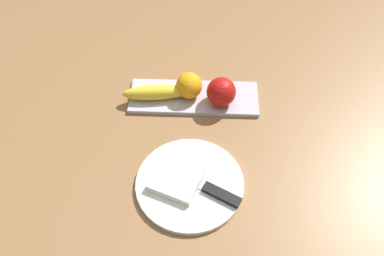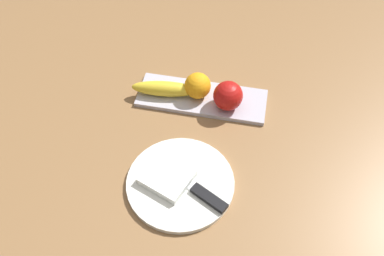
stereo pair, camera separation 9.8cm
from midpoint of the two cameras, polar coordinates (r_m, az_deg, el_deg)
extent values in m
plane|color=olive|center=(1.11, -1.25, 4.69)|extent=(2.40, 2.40, 0.00)
cube|color=#B6B3C2|center=(1.09, -2.29, 4.20)|extent=(0.35, 0.12, 0.01)
sphere|color=#AE1411|center=(1.05, 1.50, 4.99)|extent=(0.08, 0.08, 0.08)
ellipsoid|color=yellow|center=(1.08, -7.65, 4.89)|extent=(0.18, 0.06, 0.04)
sphere|color=orange|center=(1.07, -3.03, 5.89)|extent=(0.07, 0.07, 0.07)
cylinder|color=white|center=(0.93, -3.36, -8.10)|extent=(0.25, 0.25, 0.01)
cube|color=white|center=(0.92, -5.35, -7.51)|extent=(0.13, 0.13, 0.02)
cube|color=silver|center=(0.92, -2.22, -8.17)|extent=(0.14, 0.09, 0.00)
cube|color=black|center=(0.90, 1.09, -9.66)|extent=(0.09, 0.06, 0.01)
camera|label=1|loc=(0.05, -92.87, -3.57)|focal=37.56mm
camera|label=2|loc=(0.05, 87.13, 3.57)|focal=37.56mm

